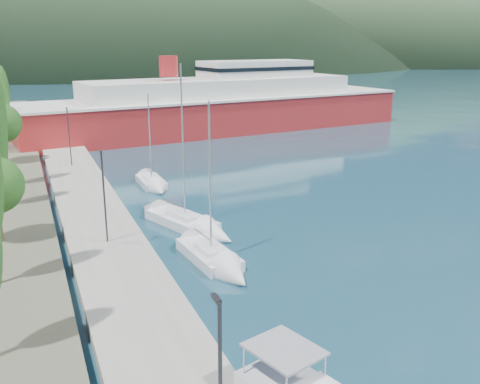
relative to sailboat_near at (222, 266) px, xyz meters
name	(u,v)px	position (x,y,z in m)	size (l,w,h in m)	color
ground	(78,97)	(3.00, 110.40, -0.30)	(1400.00, 1400.00, 0.00)	#1A4153
quay	(88,202)	(-6.00, 16.40, 0.10)	(5.00, 88.00, 0.80)	gray
lamp_posts	(102,190)	(-6.00, 6.35, 3.78)	(0.15, 46.41, 6.06)	#2D2D33
sailboat_near	(222,266)	(0.00, 0.00, 0.00)	(3.08, 7.89, 11.06)	silver
sailboat_mid	(200,228)	(0.83, 6.91, 0.01)	(5.35, 9.26, 12.96)	silver
sailboat_far	(155,186)	(0.62, 19.79, -0.02)	(2.14, 6.59, 9.67)	silver
ferry	(222,107)	(18.41, 49.51, 3.38)	(62.07, 21.13, 12.09)	#A22021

